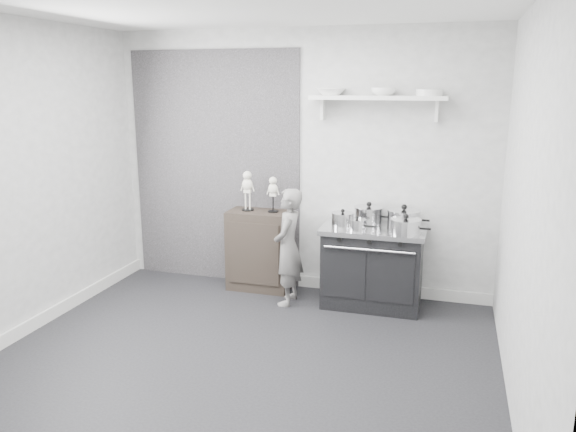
% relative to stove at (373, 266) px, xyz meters
% --- Properties ---
extents(ground, '(4.00, 4.00, 0.00)m').
position_rel_stove_xyz_m(ground, '(-0.84, -1.48, -0.40)').
color(ground, black).
rests_on(ground, ground).
extents(room_shell, '(4.02, 3.62, 2.71)m').
position_rel_stove_xyz_m(room_shell, '(-0.92, -1.33, 1.24)').
color(room_shell, '#A1A19F').
rests_on(room_shell, ground).
extents(wall_shelf, '(1.30, 0.26, 0.24)m').
position_rel_stove_xyz_m(wall_shelf, '(-0.04, 0.20, 1.61)').
color(wall_shelf, silver).
rests_on(wall_shelf, room_shell).
extents(stove, '(0.99, 0.62, 0.80)m').
position_rel_stove_xyz_m(stove, '(0.00, 0.00, 0.00)').
color(stove, black).
rests_on(stove, ground).
extents(side_cabinet, '(0.65, 0.38, 0.85)m').
position_rel_stove_xyz_m(side_cabinet, '(-1.22, 0.13, 0.02)').
color(side_cabinet, black).
rests_on(side_cabinet, ground).
extents(child, '(0.28, 0.43, 1.17)m').
position_rel_stove_xyz_m(child, '(-0.81, -0.19, 0.18)').
color(child, slate).
rests_on(child, ground).
extents(pot_front_left, '(0.30, 0.22, 0.18)m').
position_rel_stove_xyz_m(pot_front_left, '(-0.29, -0.10, 0.47)').
color(pot_front_left, '#BCBCBF').
rests_on(pot_front_left, stove).
extents(pot_back_left, '(0.38, 0.29, 0.22)m').
position_rel_stove_xyz_m(pot_back_left, '(-0.07, 0.14, 0.48)').
color(pot_back_left, '#BCBCBF').
rests_on(pot_back_left, stove).
extents(pot_back_right, '(0.41, 0.32, 0.22)m').
position_rel_stove_xyz_m(pot_back_right, '(0.27, 0.11, 0.48)').
color(pot_back_right, '#BCBCBF').
rests_on(pot_back_right, stove).
extents(pot_front_right, '(0.37, 0.28, 0.19)m').
position_rel_stove_xyz_m(pot_front_right, '(0.31, -0.18, 0.47)').
color(pot_front_right, '#BCBCBF').
rests_on(pot_front_right, stove).
extents(pot_front_center, '(0.26, 0.17, 0.14)m').
position_rel_stove_xyz_m(pot_front_center, '(-0.14, -0.17, 0.45)').
color(pot_front_center, '#BCBCBF').
rests_on(pot_front_center, stove).
extents(skeleton_full, '(0.14, 0.09, 0.48)m').
position_rel_stove_xyz_m(skeleton_full, '(-1.35, 0.13, 0.69)').
color(skeleton_full, silver).
rests_on(skeleton_full, side_cabinet).
extents(skeleton_torso, '(0.12, 0.08, 0.43)m').
position_rel_stove_xyz_m(skeleton_torso, '(-1.07, 0.13, 0.66)').
color(skeleton_torso, silver).
rests_on(skeleton_torso, side_cabinet).
extents(bowl_large, '(0.28, 0.28, 0.07)m').
position_rel_stove_xyz_m(bowl_large, '(-0.49, 0.19, 1.67)').
color(bowl_large, white).
rests_on(bowl_large, wall_shelf).
extents(bowl_small, '(0.23, 0.23, 0.07)m').
position_rel_stove_xyz_m(bowl_small, '(0.02, 0.19, 1.68)').
color(bowl_small, white).
rests_on(bowl_small, wall_shelf).
extents(plate_stack, '(0.24, 0.24, 0.06)m').
position_rel_stove_xyz_m(plate_stack, '(0.44, 0.19, 1.67)').
color(plate_stack, white).
rests_on(plate_stack, wall_shelf).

